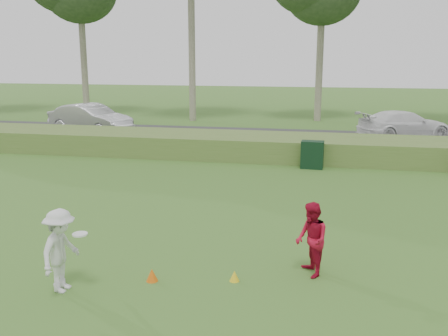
% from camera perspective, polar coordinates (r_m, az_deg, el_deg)
% --- Properties ---
extents(ground, '(120.00, 120.00, 0.00)m').
position_cam_1_polar(ground, '(9.83, -4.82, -12.55)').
color(ground, '#336220').
rests_on(ground, ground).
extents(reed_strip, '(80.00, 3.00, 0.90)m').
position_cam_1_polar(reed_strip, '(21.00, 4.41, 2.48)').
color(reed_strip, '#4B6C2B').
rests_on(reed_strip, ground).
extents(park_road, '(80.00, 6.00, 0.06)m').
position_cam_1_polar(park_road, '(25.97, 5.81, 3.49)').
color(park_road, '#2D2D2D').
rests_on(park_road, ground).
extents(player_white, '(0.85, 1.03, 1.54)m').
position_cam_1_polar(player_white, '(9.53, -18.16, -8.96)').
color(player_white, silver).
rests_on(player_white, ground).
extents(player_red, '(0.77, 0.86, 1.46)m').
position_cam_1_polar(player_red, '(9.83, 9.96, -8.07)').
color(player_red, '#A90E29').
rests_on(player_red, ground).
extents(cone_orange, '(0.22, 0.22, 0.25)m').
position_cam_1_polar(cone_orange, '(9.77, -8.23, -12.00)').
color(cone_orange, '#DD5C0B').
rests_on(cone_orange, ground).
extents(cone_yellow, '(0.19, 0.19, 0.21)m').
position_cam_1_polar(cone_yellow, '(9.68, 1.20, -12.23)').
color(cone_yellow, yellow).
rests_on(cone_yellow, ground).
extents(utility_cabinet, '(0.86, 0.56, 1.04)m').
position_cam_1_polar(utility_cabinet, '(19.12, 10.05, 1.51)').
color(utility_cabinet, black).
rests_on(utility_cabinet, ground).
extents(car_mid, '(5.12, 3.16, 1.59)m').
position_cam_1_polar(car_mid, '(27.67, -15.02, 5.42)').
color(car_mid, '#B9B9BD').
rests_on(car_mid, park_road).
extents(car_right, '(5.13, 3.74, 1.38)m').
position_cam_1_polar(car_right, '(27.01, 19.91, 4.70)').
color(car_right, white).
rests_on(car_right, park_road).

